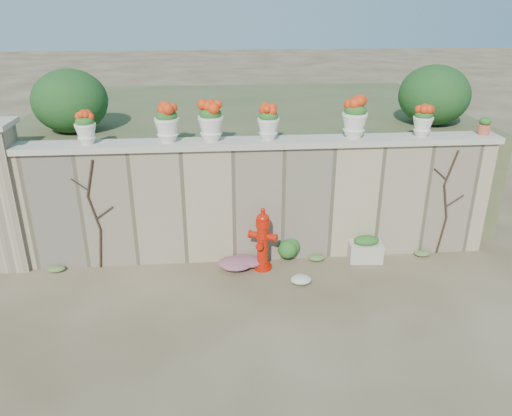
{
  "coord_description": "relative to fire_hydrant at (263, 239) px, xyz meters",
  "views": [
    {
      "loc": [
        -0.71,
        -6.03,
        4.22
      ],
      "look_at": [
        -0.06,
        1.4,
        1.07
      ],
      "focal_mm": 35.0,
      "sensor_mm": 36.0,
      "label": 1
    }
  ],
  "objects": [
    {
      "name": "terracotta_pot",
      "position": [
        3.76,
        0.5,
        1.68
      ],
      "size": [
        0.24,
        0.24,
        0.28
      ],
      "color": "#C8593D",
      "rests_on": "wall_cap"
    },
    {
      "name": "urn_pot_4",
      "position": [
        1.54,
        0.5,
        1.87
      ],
      "size": [
        0.42,
        0.42,
        0.65
      ],
      "color": "silver",
      "rests_on": "wall_cap"
    },
    {
      "name": "urn_pot_0",
      "position": [
        -2.73,
        0.5,
        1.8
      ],
      "size": [
        0.33,
        0.33,
        0.52
      ],
      "color": "silver",
      "rests_on": "wall_cap"
    },
    {
      "name": "stone_wall",
      "position": [
        -0.04,
        0.5,
        0.45
      ],
      "size": [
        8.0,
        0.4,
        2.0
      ],
      "primitive_type": "cube",
      "color": "#9D8C68",
      "rests_on": "ground"
    },
    {
      "name": "urn_pot_1",
      "position": [
        -1.47,
        0.5,
        1.85
      ],
      "size": [
        0.39,
        0.39,
        0.61
      ],
      "color": "silver",
      "rests_on": "wall_cap"
    },
    {
      "name": "fire_hydrant",
      "position": [
        0.0,
        0.0,
        0.0
      ],
      "size": [
        0.47,
        0.34,
        1.09
      ],
      "rotation": [
        0.0,
        0.0,
        -0.41
      ],
      "color": "#B71707",
      "rests_on": "ground"
    },
    {
      "name": "urn_pot_2",
      "position": [
        -0.79,
        0.5,
        1.86
      ],
      "size": [
        0.41,
        0.41,
        0.64
      ],
      "color": "silver",
      "rests_on": "wall_cap"
    },
    {
      "name": "vine_left",
      "position": [
        -2.71,
        0.28,
        0.44
      ],
      "size": [
        0.6,
        0.04,
        1.91
      ],
      "color": "black",
      "rests_on": "ground"
    },
    {
      "name": "gate_pillar",
      "position": [
        -4.19,
        0.5,
        0.71
      ],
      "size": [
        0.72,
        0.72,
        2.48
      ],
      "color": "#9D8C68",
      "rests_on": "ground"
    },
    {
      "name": "urn_pot_5",
      "position": [
        2.69,
        0.5,
        1.8
      ],
      "size": [
        0.33,
        0.33,
        0.51
      ],
      "color": "silver",
      "rests_on": "wall_cap"
    },
    {
      "name": "raised_fill",
      "position": [
        -0.04,
        3.7,
        0.45
      ],
      "size": [
        9.0,
        6.0,
        2.0
      ],
      "primitive_type": "cube",
      "color": "#384C23",
      "rests_on": "ground"
    },
    {
      "name": "magenta_clump",
      "position": [
        -0.3,
        0.02,
        -0.43
      ],
      "size": [
        0.88,
        0.58,
        0.23
      ],
      "primitive_type": "ellipsoid",
      "color": "#AE2278",
      "rests_on": "ground"
    },
    {
      "name": "back_shrub_right",
      "position": [
        3.36,
        1.7,
        2.0
      ],
      "size": [
        1.3,
        1.3,
        1.1
      ],
      "primitive_type": "ellipsoid",
      "color": "#143814",
      "rests_on": "raised_fill"
    },
    {
      "name": "white_flowers",
      "position": [
        0.53,
        -0.52,
        -0.46
      ],
      "size": [
        0.51,
        0.41,
        0.18
      ],
      "primitive_type": "ellipsoid",
      "color": "white",
      "rests_on": "ground"
    },
    {
      "name": "ground",
      "position": [
        -0.04,
        -1.3,
        -0.55
      ],
      "size": [
        80.0,
        80.0,
        0.0
      ],
      "primitive_type": "plane",
      "color": "#4A3A25",
      "rests_on": "ground"
    },
    {
      "name": "planter_box",
      "position": [
        1.8,
        0.12,
        -0.33
      ],
      "size": [
        0.59,
        0.37,
        0.47
      ],
      "rotation": [
        0.0,
        0.0,
        -0.08
      ],
      "color": "#B8AD9C",
      "rests_on": "ground"
    },
    {
      "name": "urn_pot_3",
      "position": [
        0.13,
        0.5,
        1.82
      ],
      "size": [
        0.35,
        0.35,
        0.56
      ],
      "color": "silver",
      "rests_on": "wall_cap"
    },
    {
      "name": "green_shrub",
      "position": [
        0.52,
        0.24,
        -0.29
      ],
      "size": [
        0.54,
        0.48,
        0.51
      ],
      "primitive_type": "ellipsoid",
      "color": "#1E5119",
      "rests_on": "ground"
    },
    {
      "name": "vine_right",
      "position": [
        3.19,
        0.28,
        0.44
      ],
      "size": [
        0.6,
        0.04,
        1.91
      ],
      "color": "black",
      "rests_on": "ground"
    },
    {
      "name": "wall_cap",
      "position": [
        -0.04,
        0.5,
        1.5
      ],
      "size": [
        8.1,
        0.52,
        0.1
      ],
      "primitive_type": "cube",
      "color": "#B8AD9C",
      "rests_on": "stone_wall"
    },
    {
      "name": "back_shrub_left",
      "position": [
        -3.24,
        1.7,
        2.0
      ],
      "size": [
        1.3,
        1.3,
        1.1
      ],
      "primitive_type": "ellipsoid",
      "color": "#143814",
      "rests_on": "raised_fill"
    }
  ]
}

